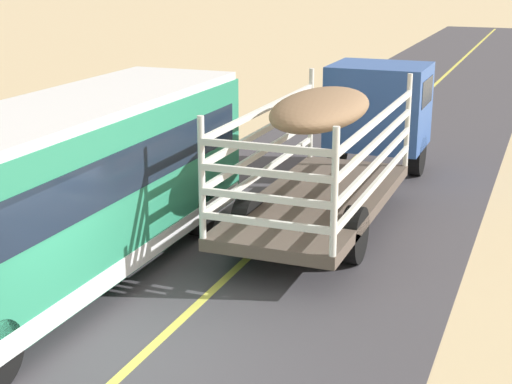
% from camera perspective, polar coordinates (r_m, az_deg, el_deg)
% --- Properties ---
extents(ground_plane, '(240.00, 240.00, 0.00)m').
position_cam_1_polar(ground_plane, '(11.57, -8.70, -12.23)').
color(ground_plane, '#CCB284').
extents(road_surface, '(8.00, 120.00, 0.02)m').
position_cam_1_polar(road_surface, '(11.57, -8.70, -12.19)').
color(road_surface, '#423F44').
rests_on(road_surface, ground).
extents(road_centre_line, '(0.16, 117.60, 0.00)m').
position_cam_1_polar(road_centre_line, '(11.56, -8.71, -12.13)').
color(road_centre_line, '#D8CC4C').
rests_on(road_centre_line, road_surface).
extents(livestock_truck, '(2.53, 9.70, 3.02)m').
position_cam_1_polar(livestock_truck, '(18.92, 7.60, 5.13)').
color(livestock_truck, '#3359A5').
rests_on(livestock_truck, road_surface).
extents(bus, '(2.54, 10.00, 3.21)m').
position_cam_1_polar(bus, '(13.65, -14.30, -0.02)').
color(bus, '#2D8C66').
rests_on(bus, road_surface).
extents(boulder_far_horizon, '(1.53, 1.64, 1.27)m').
position_cam_1_polar(boulder_far_horizon, '(22.38, -14.06, 3.56)').
color(boulder_far_horizon, gray).
rests_on(boulder_far_horizon, ground).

